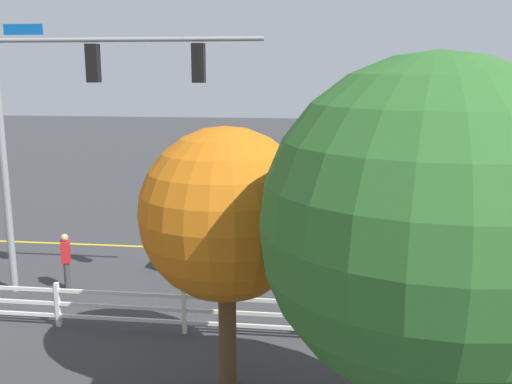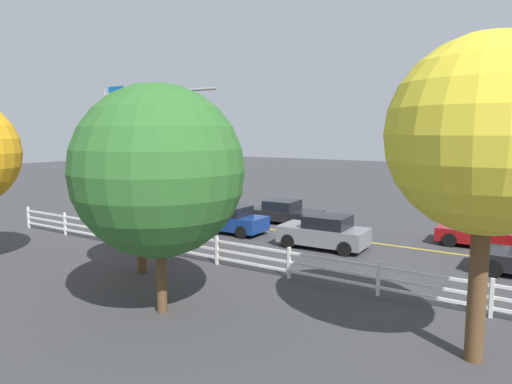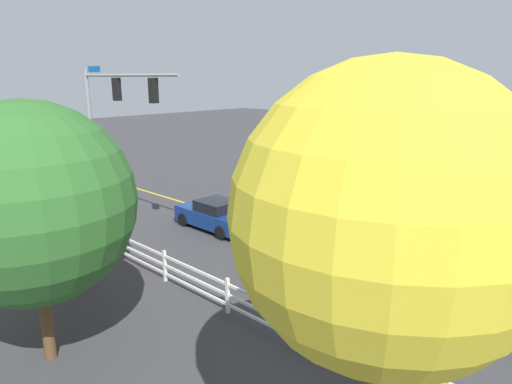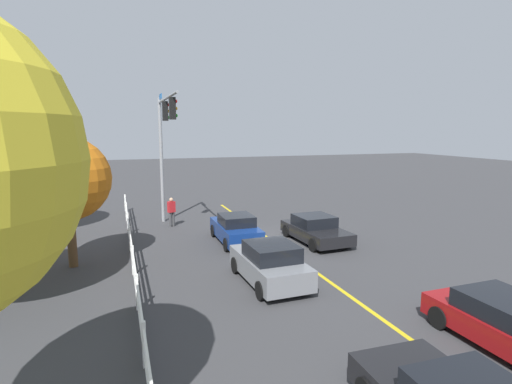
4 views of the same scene
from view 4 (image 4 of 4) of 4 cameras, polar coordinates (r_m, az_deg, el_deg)
ground_plane at (r=20.73m, az=1.95°, el=-6.70°), size 120.00×120.00×0.00m
lane_center_stripe at (r=17.22m, az=6.80°, el=-10.02°), size 28.00×0.16×0.01m
signal_assembly at (r=22.60m, az=-12.84°, el=7.94°), size 7.42×0.38×7.53m
car_0 at (r=20.34m, az=8.42°, el=-5.27°), size 4.21×2.20×1.31m
car_1 at (r=20.00m, az=-2.90°, el=-5.27°), size 4.02×1.83×1.43m
car_2 at (r=12.62m, az=32.15°, el=-15.50°), size 4.21×2.05×1.31m
car_4 at (r=14.87m, az=1.97°, el=-10.10°), size 3.99×2.02×1.51m
pedestrian at (r=23.65m, az=-11.89°, el=-2.62°), size 0.40×0.47×1.69m
white_rail_fence at (r=16.40m, az=-17.05°, el=-9.13°), size 26.10×0.10×1.15m
tree_1 at (r=24.14m, az=-31.34°, el=4.87°), size 4.23×4.23×6.55m
tree_3 at (r=17.62m, az=-25.16°, el=1.65°), size 3.36×3.36×5.31m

